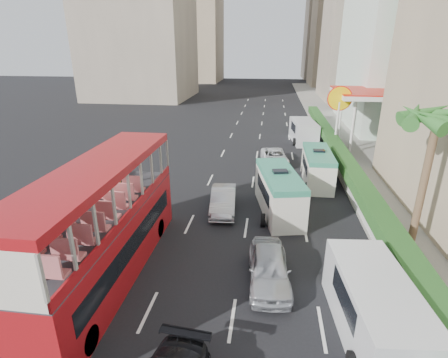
% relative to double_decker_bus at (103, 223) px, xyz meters
% --- Properties ---
extents(ground_plane, '(200.00, 200.00, 0.00)m').
position_rel_double_decker_bus_xyz_m(ground_plane, '(6.00, 0.00, -2.53)').
color(ground_plane, black).
rests_on(ground_plane, ground).
extents(double_decker_bus, '(2.50, 11.00, 5.06)m').
position_rel_double_decker_bus_xyz_m(double_decker_bus, '(0.00, 0.00, 0.00)').
color(double_decker_bus, '#A21015').
rests_on(double_decker_bus, ground).
extents(car_silver_lane_a, '(1.79, 4.25, 1.36)m').
position_rel_double_decker_bus_xyz_m(car_silver_lane_a, '(4.06, 6.99, -2.53)').
color(car_silver_lane_a, silver).
rests_on(car_silver_lane_a, ground).
extents(car_silver_lane_b, '(1.99, 4.30, 1.43)m').
position_rel_double_decker_bus_xyz_m(car_silver_lane_b, '(6.88, 0.38, -2.53)').
color(car_silver_lane_b, silver).
rests_on(car_silver_lane_b, ground).
extents(van_asset, '(2.57, 4.53, 1.19)m').
position_rel_double_decker_bus_xyz_m(van_asset, '(7.16, 16.56, -2.53)').
color(van_asset, silver).
rests_on(van_asset, ground).
extents(minibus_near, '(3.00, 5.95, 2.52)m').
position_rel_double_decker_bus_xyz_m(minibus_near, '(7.35, 7.24, -1.27)').
color(minibus_near, silver).
rests_on(minibus_near, ground).
extents(minibus_far, '(1.81, 5.35, 2.37)m').
position_rel_double_decker_bus_xyz_m(minibus_far, '(10.18, 12.46, -1.35)').
color(minibus_far, silver).
rests_on(minibus_far, ground).
extents(panel_van_near, '(2.62, 5.58, 2.16)m').
position_rel_double_decker_bus_xyz_m(panel_van_near, '(10.43, -2.04, -1.45)').
color(panel_van_near, silver).
rests_on(panel_van_near, ground).
extents(panel_van_far, '(2.73, 5.59, 2.15)m').
position_rel_double_decker_bus_xyz_m(panel_van_far, '(10.14, 24.39, -1.45)').
color(panel_van_far, silver).
rests_on(panel_van_far, ground).
extents(sidewalk, '(6.00, 120.00, 0.18)m').
position_rel_double_decker_bus_xyz_m(sidewalk, '(15.00, 25.00, -2.44)').
color(sidewalk, '#99968C').
rests_on(sidewalk, ground).
extents(kerb_wall, '(0.30, 44.00, 1.00)m').
position_rel_double_decker_bus_xyz_m(kerb_wall, '(12.20, 14.00, -1.85)').
color(kerb_wall, silver).
rests_on(kerb_wall, sidewalk).
extents(hedge, '(1.10, 44.00, 0.70)m').
position_rel_double_decker_bus_xyz_m(hedge, '(12.20, 14.00, -1.00)').
color(hedge, '#2D6626').
rests_on(hedge, kerb_wall).
extents(palm_tree, '(0.36, 0.36, 6.40)m').
position_rel_double_decker_bus_xyz_m(palm_tree, '(13.80, 4.00, 0.85)').
color(palm_tree, brown).
rests_on(palm_tree, sidewalk).
extents(shell_station, '(6.50, 8.00, 5.50)m').
position_rel_double_decker_bus_xyz_m(shell_station, '(16.00, 23.00, 0.22)').
color(shell_station, silver).
rests_on(shell_station, ground).
extents(tower_far_b, '(14.00, 14.00, 40.00)m').
position_rel_double_decker_bus_xyz_m(tower_far_b, '(23.00, 104.00, 17.47)').
color(tower_far_b, tan).
rests_on(tower_far_b, ground).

